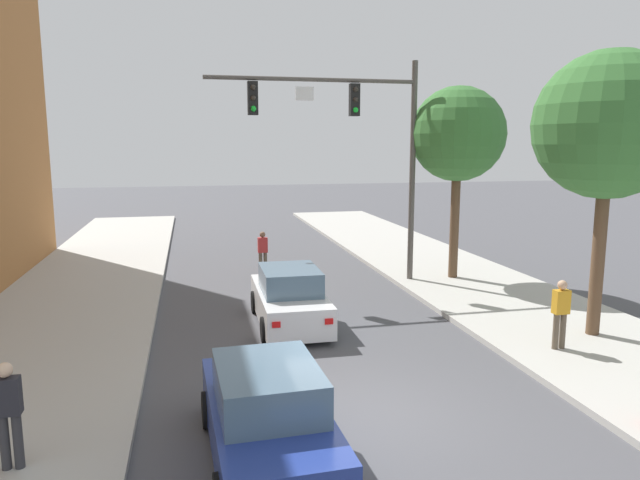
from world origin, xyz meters
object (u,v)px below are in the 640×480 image
(car_following_blue, at_px, (267,417))
(pedestrian_sidewalk_left_walker, at_px, (9,410))
(car_lead_white, at_px, (289,299))
(traffic_signal_mast, at_px, (356,129))
(pedestrian_crossing_road, at_px, (263,251))
(street_tree_nearest, at_px, (609,126))
(street_tree_second, at_px, (458,135))
(pedestrian_sidewalk_right_walker, at_px, (561,311))

(car_following_blue, distance_m, pedestrian_sidewalk_left_walker, 3.76)
(car_lead_white, height_order, car_following_blue, same)
(traffic_signal_mast, relative_size, car_following_blue, 1.75)
(pedestrian_crossing_road, bearing_deg, car_following_blue, -96.79)
(street_tree_nearest, xyz_separation_m, street_tree_second, (-0.67, 6.64, -0.11))
(car_lead_white, distance_m, pedestrian_crossing_road, 6.31)
(pedestrian_sidewalk_right_walker, height_order, street_tree_nearest, street_tree_nearest)
(traffic_signal_mast, bearing_deg, pedestrian_sidewalk_right_walker, -69.55)
(pedestrian_sidewalk_left_walker, bearing_deg, traffic_signal_mast, 51.38)
(car_lead_white, height_order, street_tree_second, street_tree_second)
(traffic_signal_mast, xyz_separation_m, pedestrian_sidewalk_left_walker, (-8.19, -10.26, -4.31))
(car_following_blue, height_order, street_tree_nearest, street_tree_nearest)
(traffic_signal_mast, bearing_deg, pedestrian_crossing_road, 139.73)
(pedestrian_sidewalk_right_walker, relative_size, street_tree_nearest, 0.24)
(car_following_blue, xyz_separation_m, pedestrian_crossing_road, (1.56, 13.08, 0.19))
(street_tree_nearest, bearing_deg, pedestrian_crossing_road, 128.06)
(car_lead_white, xyz_separation_m, pedestrian_sidewalk_left_walker, (-5.23, -6.41, 0.34))
(pedestrian_crossing_road, distance_m, street_tree_nearest, 12.49)
(pedestrian_sidewalk_right_walker, bearing_deg, pedestrian_sidewalk_left_walker, -165.97)
(traffic_signal_mast, relative_size, pedestrian_sidewalk_right_walker, 4.57)
(car_following_blue, relative_size, street_tree_nearest, 0.62)
(traffic_signal_mast, height_order, street_tree_nearest, traffic_signal_mast)
(pedestrian_sidewalk_right_walker, height_order, street_tree_second, street_tree_second)
(pedestrian_sidewalk_left_walker, xyz_separation_m, street_tree_nearest, (12.49, 3.51, 4.24))
(car_lead_white, height_order, pedestrian_sidewalk_left_walker, pedestrian_sidewalk_left_walker)
(car_following_blue, bearing_deg, street_tree_second, 52.40)
(pedestrian_sidewalk_left_walker, bearing_deg, pedestrian_crossing_road, 67.43)
(street_tree_nearest, bearing_deg, car_lead_white, 158.24)
(car_following_blue, height_order, street_tree_second, street_tree_second)
(traffic_signal_mast, relative_size, pedestrian_crossing_road, 4.57)
(car_lead_white, height_order, pedestrian_sidewalk_right_walker, pedestrian_sidewalk_right_walker)
(car_lead_white, distance_m, pedestrian_sidewalk_right_walker, 6.83)
(pedestrian_sidewalk_left_walker, relative_size, street_tree_second, 0.24)
(car_following_blue, bearing_deg, car_lead_white, 77.49)
(pedestrian_crossing_road, xyz_separation_m, street_tree_second, (6.54, -2.56, 4.28))
(pedestrian_sidewalk_left_walker, bearing_deg, street_tree_second, 40.64)
(car_lead_white, height_order, pedestrian_crossing_road, pedestrian_crossing_road)
(pedestrian_sidewalk_right_walker, distance_m, street_tree_nearest, 4.57)
(pedestrian_sidewalk_right_walker, xyz_separation_m, street_tree_second, (0.83, 7.41, 4.13))
(pedestrian_sidewalk_right_walker, xyz_separation_m, street_tree_nearest, (1.50, 0.76, 4.24))
(traffic_signal_mast, height_order, pedestrian_crossing_road, traffic_signal_mast)
(car_lead_white, bearing_deg, pedestrian_sidewalk_left_walker, -129.23)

